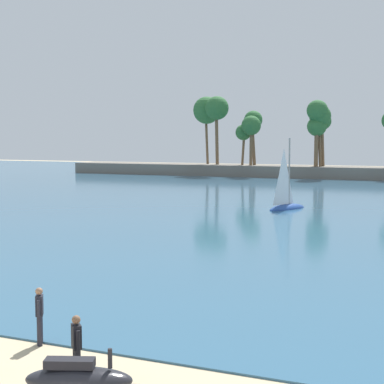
{
  "coord_description": "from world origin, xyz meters",
  "views": [
    {
      "loc": [
        6.99,
        -6.75,
        5.88
      ],
      "look_at": [
        -0.4,
        10.41,
        4.25
      ],
      "focal_mm": 57.09,
      "sensor_mm": 36.0,
      "label": 1
    }
  ],
  "objects_px": {
    "person_at_waterline": "(40,314)",
    "watercraft_on_trailer": "(78,382)",
    "person_rigging_by_gear": "(77,347)",
    "sailboat_near_shore": "(286,202)"
  },
  "relations": [
    {
      "from": "watercraft_on_trailer",
      "to": "person_rigging_by_gear",
      "type": "relative_size",
      "value": 1.67
    },
    {
      "from": "person_rigging_by_gear",
      "to": "sailboat_near_shore",
      "type": "relative_size",
      "value": 0.26
    },
    {
      "from": "watercraft_on_trailer",
      "to": "person_at_waterline",
      "type": "distance_m",
      "value": 4.36
    },
    {
      "from": "person_at_waterline",
      "to": "person_rigging_by_gear",
      "type": "bearing_deg",
      "value": -36.75
    },
    {
      "from": "person_rigging_by_gear",
      "to": "person_at_waterline",
      "type": "bearing_deg",
      "value": 143.25
    },
    {
      "from": "person_at_waterline",
      "to": "watercraft_on_trailer",
      "type": "bearing_deg",
      "value": -41.76
    },
    {
      "from": "watercraft_on_trailer",
      "to": "person_rigging_by_gear",
      "type": "bearing_deg",
      "value": 125.38
    },
    {
      "from": "person_at_waterline",
      "to": "sailboat_near_shore",
      "type": "bearing_deg",
      "value": 93.17
    },
    {
      "from": "person_at_waterline",
      "to": "sailboat_near_shore",
      "type": "xyz_separation_m",
      "value": [
        -1.96,
        35.39,
        -0.26
      ]
    },
    {
      "from": "person_rigging_by_gear",
      "to": "sailboat_near_shore",
      "type": "height_order",
      "value": "sailboat_near_shore"
    }
  ]
}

